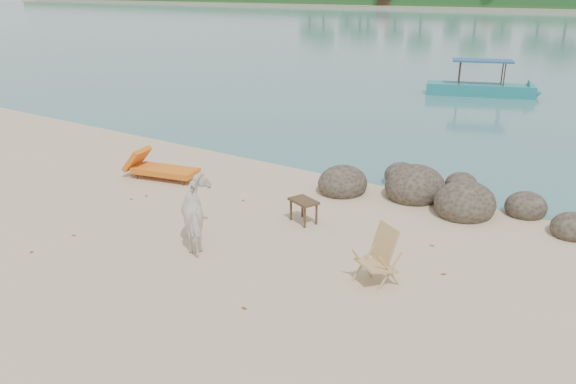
% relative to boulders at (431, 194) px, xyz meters
% --- Properties ---
extents(boulders, '(6.47, 3.05, 1.11)m').
position_rel_boulders_xyz_m(boulders, '(0.00, 0.00, 0.00)').
color(boulders, '#2E251E').
rests_on(boulders, ground).
extents(cow, '(1.68, 1.59, 1.35)m').
position_rel_boulders_xyz_m(cow, '(-3.08, -5.02, 0.45)').
color(cow, white).
rests_on(cow, ground).
extents(side_table, '(0.78, 0.64, 0.54)m').
position_rel_boulders_xyz_m(side_table, '(-1.91, -2.90, 0.05)').
color(side_table, '#362215').
rests_on(side_table, ground).
extents(lounge_chair, '(2.40, 1.30, 0.68)m').
position_rel_boulders_xyz_m(lounge_chair, '(-6.75, -2.47, 0.12)').
color(lounge_chair, orange).
rests_on(lounge_chair, ground).
extents(deck_chair, '(0.91, 0.94, 1.00)m').
position_rel_boulders_xyz_m(deck_chair, '(0.66, -4.49, 0.28)').
color(deck_chair, tan).
rests_on(deck_chair, ground).
extents(boat_near, '(5.87, 3.15, 2.82)m').
position_rel_boulders_xyz_m(boat_near, '(-3.50, 15.77, 1.19)').
color(boat_near, '#1E767C').
rests_on(boat_near, water).
extents(dead_leaves, '(8.00, 6.66, 0.00)m').
position_rel_boulders_xyz_m(dead_leaves, '(-2.37, -5.89, -0.22)').
color(dead_leaves, brown).
rests_on(dead_leaves, ground).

